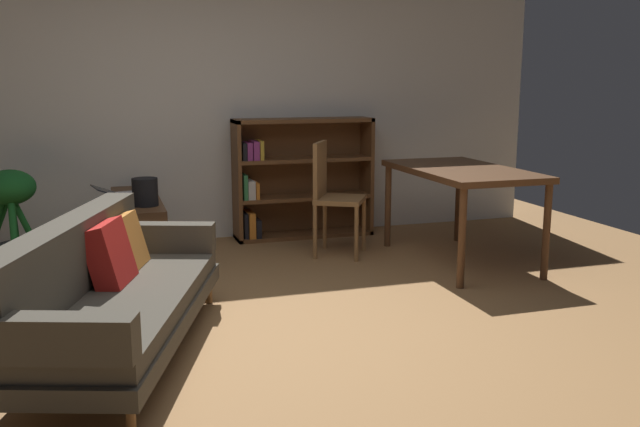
{
  "coord_description": "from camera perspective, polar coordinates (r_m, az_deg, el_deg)",
  "views": [
    {
      "loc": [
        -0.89,
        -3.8,
        1.51
      ],
      "look_at": [
        0.53,
        0.68,
        0.58
      ],
      "focal_mm": 38.65,
      "sensor_mm": 36.0,
      "label": 1
    }
  ],
  "objects": [
    {
      "name": "bookshelf",
      "position": [
        6.62,
        -2.07,
        2.88
      ],
      "size": [
        1.33,
        0.34,
        1.14
      ],
      "color": "brown",
      "rests_on": "ground_plane"
    },
    {
      "name": "fabric_couch",
      "position": [
        3.96,
        -17.22,
        -6.0
      ],
      "size": [
        1.33,
        2.1,
        0.75
      ],
      "color": "brown",
      "rests_on": "ground_plane"
    },
    {
      "name": "potted_floor_plant",
      "position": [
        5.97,
        -24.23,
        0.73
      ],
      "size": [
        0.41,
        0.52,
        0.8
      ],
      "color": "#333338",
      "rests_on": "ground_plane"
    },
    {
      "name": "back_wall_panel",
      "position": [
        6.56,
        -9.97,
        9.61
      ],
      "size": [
        6.8,
        0.1,
        2.7
      ],
      "primitive_type": "cube",
      "color": "silver",
      "rests_on": "ground_plane"
    },
    {
      "name": "dining_chair_near",
      "position": [
        5.9,
        0.98,
        1.83
      ],
      "size": [
        0.55,
        0.56,
        0.98
      ],
      "color": "olive",
      "rests_on": "ground_plane"
    },
    {
      "name": "desk_speaker",
      "position": [
        5.33,
        -14.28,
        1.74
      ],
      "size": [
        0.19,
        0.19,
        0.21
      ],
      "color": "black",
      "rests_on": "media_console"
    },
    {
      "name": "ground_plane",
      "position": [
        4.18,
        -4.2,
        -10.0
      ],
      "size": [
        8.16,
        8.16,
        0.0
      ],
      "primitive_type": "plane",
      "color": "#9E7042"
    },
    {
      "name": "open_laptop",
      "position": [
        5.82,
        -16.02,
        1.61
      ],
      "size": [
        0.46,
        0.4,
        0.09
      ],
      "color": "silver",
      "rests_on": "media_console"
    },
    {
      "name": "media_console",
      "position": [
        5.77,
        -14.84,
        -1.6
      ],
      "size": [
        0.37,
        1.34,
        0.56
      ],
      "color": "#56351E",
      "rests_on": "ground_plane"
    },
    {
      "name": "dining_table",
      "position": [
        5.76,
        11.64,
        2.95
      ],
      "size": [
        0.81,
        1.45,
        0.79
      ],
      "color": "#56351E",
      "rests_on": "ground_plane"
    }
  ]
}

